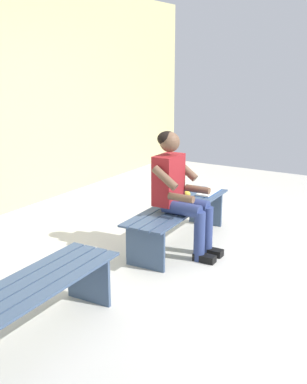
{
  "coord_description": "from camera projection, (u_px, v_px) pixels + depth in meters",
  "views": [
    {
      "loc": [
        4.19,
        2.22,
        1.89
      ],
      "look_at": [
        0.77,
        0.15,
        0.78
      ],
      "focal_mm": 44.09,
      "sensor_mm": 36.0,
      "label": 1
    }
  ],
  "objects": [
    {
      "name": "ground_plane",
      "position": [
        225.0,
        316.0,
        3.67
      ],
      "size": [
        10.0,
        7.0,
        0.04
      ],
      "primitive_type": "cube",
      "color": "beige"
    },
    {
      "name": "bench_near",
      "position": [
        179.0,
        214.0,
        4.98
      ],
      "size": [
        1.7,
        0.52,
        0.43
      ],
      "rotation": [
        0.0,
        0.0,
        0.04
      ],
      "color": "#384C6B",
      "rests_on": "ground"
    },
    {
      "name": "bench_far",
      "position": [
        24.0,
        302.0,
        3.16
      ],
      "size": [
        1.68,
        0.52,
        0.43
      ],
      "rotation": [
        0.0,
        0.0,
        0.04
      ],
      "color": "#384C6B",
      "rests_on": "ground"
    },
    {
      "name": "person_seated",
      "position": [
        179.0,
        188.0,
        4.68
      ],
      "size": [
        0.5,
        0.69,
        1.23
      ],
      "color": "maroon",
      "rests_on": "ground"
    },
    {
      "name": "apple",
      "position": [
        187.0,
        194.0,
        5.21
      ],
      "size": [
        0.08,
        0.08,
        0.08
      ],
      "primitive_type": "sphere",
      "color": "gold",
      "rests_on": "bench_near"
    },
    {
      "name": "book_open",
      "position": [
        209.0,
        192.0,
        5.42
      ],
      "size": [
        0.42,
        0.17,
        0.02
      ],
      "rotation": [
        0.0,
        0.0,
        0.04
      ],
      "color": "white",
      "rests_on": "bench_near"
    }
  ]
}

